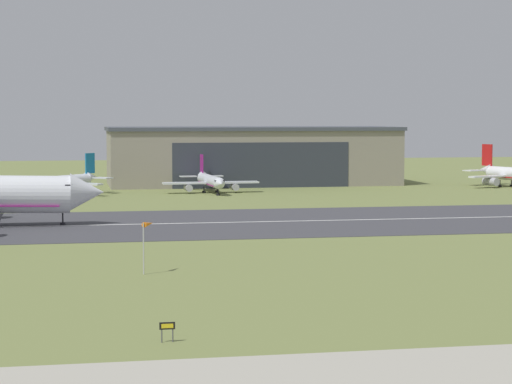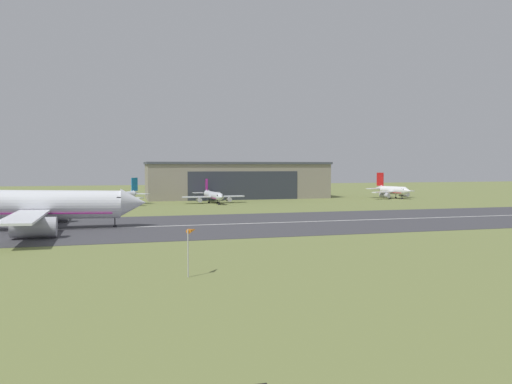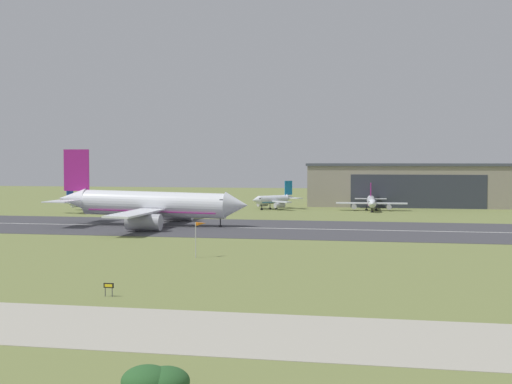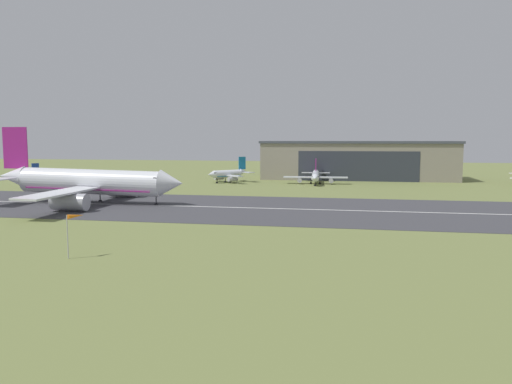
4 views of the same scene
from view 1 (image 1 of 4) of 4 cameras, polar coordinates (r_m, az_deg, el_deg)
The scene contains 10 objects.
ground_plane at distance 100.17m, azimuth 4.21°, elevation -5.60°, with size 604.76×604.76×0.00m, color olive.
runway_strip at distance 162.40m, azimuth -1.63°, elevation -1.76°, with size 364.76×44.69×0.06m, color #3D3D42.
runway_centreline at distance 162.40m, azimuth -1.63°, elevation -1.74°, with size 328.28×0.70×0.01m, color silver.
taxiway_road at distance 68.69m, azimuth 11.64°, elevation -10.30°, with size 273.57×16.39×0.05m, color #A8A393.
hangar_building at distance 253.57m, azimuth -0.21°, elevation 2.10°, with size 73.45×25.89×14.63m.
airplane_parked_west at distance 223.65m, azimuth -10.51°, elevation 0.61°, with size 16.93×16.67×9.02m.
airplane_parked_centre at distance 252.71m, azimuth 14.08°, elevation 1.01°, with size 22.84×18.96×10.31m.
airplane_parked_east at distance 226.31m, azimuth -2.63°, elevation 0.63°, with size 22.03×24.36×8.30m.
windsock_pole at distance 110.59m, azimuth -6.19°, elevation -2.00°, with size 1.66×2.23×5.74m.
runway_sign at distance 77.32m, azimuth -5.09°, elevation -7.73°, with size 1.20×0.13×1.56m.
Camera 1 is at (-25.51, -31.18, 17.29)m, focal length 70.00 mm.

